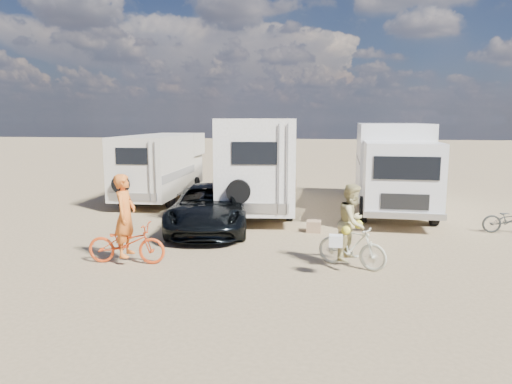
% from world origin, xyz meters
% --- Properties ---
extents(ground, '(140.00, 140.00, 0.00)m').
position_xyz_m(ground, '(0.00, 0.00, 0.00)').
color(ground, '#9C835D').
rests_on(ground, ground).
extents(rv_main, '(3.38, 8.19, 3.31)m').
position_xyz_m(rv_main, '(-0.49, 6.70, 1.66)').
color(rv_main, white).
rests_on(rv_main, ground).
extents(rv_left, '(2.33, 6.34, 2.66)m').
position_xyz_m(rv_left, '(-4.73, 7.69, 1.33)').
color(rv_left, white).
rests_on(rv_left, ground).
extents(box_truck, '(2.56, 7.22, 3.14)m').
position_xyz_m(box_truck, '(4.38, 6.71, 1.57)').
color(box_truck, silver).
rests_on(box_truck, ground).
extents(dark_suv, '(3.04, 5.14, 1.34)m').
position_xyz_m(dark_suv, '(-1.36, 2.82, 0.67)').
color(dark_suv, black).
rests_on(dark_suv, ground).
extents(bike_man, '(1.85, 0.77, 0.95)m').
position_xyz_m(bike_man, '(-2.36, -0.72, 0.47)').
color(bike_man, '#D44114').
rests_on(bike_man, ground).
extents(bike_woman, '(1.66, 1.10, 0.97)m').
position_xyz_m(bike_woman, '(2.73, -0.17, 0.49)').
color(bike_woman, beige).
rests_on(bike_woman, ground).
extents(rider_man, '(0.51, 0.72, 1.89)m').
position_xyz_m(rider_man, '(-2.36, -0.72, 0.95)').
color(rider_man, orange).
rests_on(rider_man, ground).
extents(rider_woman, '(0.94, 1.03, 1.71)m').
position_xyz_m(rider_woman, '(2.73, -0.17, 0.86)').
color(rider_woman, tan).
rests_on(rider_woman, ground).
extents(bike_parked, '(1.58, 0.60, 0.82)m').
position_xyz_m(bike_parked, '(7.40, 3.81, 0.41)').
color(bike_parked, '#2A2D2A').
rests_on(bike_parked, ground).
extents(cooler, '(0.58, 0.44, 0.44)m').
position_xyz_m(cooler, '(-1.17, 2.75, 0.22)').
color(cooler, navy).
rests_on(cooler, ground).
extents(crate, '(0.42, 0.42, 0.33)m').
position_xyz_m(crate, '(1.75, 3.02, 0.17)').
color(crate, '#977554').
rests_on(crate, ground).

